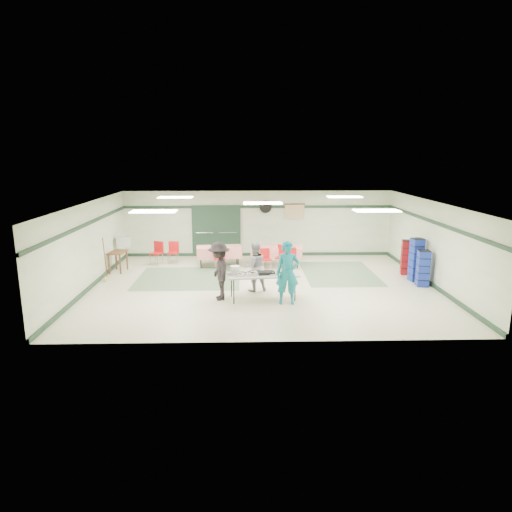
{
  "coord_description": "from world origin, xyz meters",
  "views": [
    {
      "loc": [
        -0.6,
        -14.2,
        4.2
      ],
      "look_at": [
        -0.22,
        -0.3,
        1.06
      ],
      "focal_mm": 32.0,
      "sensor_mm": 36.0,
      "label": 1
    }
  ],
  "objects_px": {
    "volunteer_dark": "(219,271)",
    "chair_d": "(219,256)",
    "crate_stack_blue_a": "(423,268)",
    "chair_a": "(283,255)",
    "office_printer": "(124,241)",
    "chair_c": "(291,256)",
    "printer_table": "(118,255)",
    "dining_table_b": "(219,251)",
    "serving_table": "(263,275)",
    "chair_b": "(265,257)",
    "volunteer_grey": "(255,267)",
    "crate_stack_red": "(407,257)",
    "crate_stack_blue_b": "(416,260)",
    "broom": "(105,259)",
    "dining_table_a": "(277,251)",
    "chair_loose_b": "(157,251)",
    "volunteer_teal": "(288,273)",
    "chair_loose_a": "(173,250)"
  },
  "relations": [
    {
      "from": "chair_a",
      "to": "crate_stack_blue_b",
      "type": "relative_size",
      "value": 0.63
    },
    {
      "from": "chair_b",
      "to": "chair_loose_b",
      "type": "height_order",
      "value": "chair_loose_b"
    },
    {
      "from": "printer_table",
      "to": "office_printer",
      "type": "relative_size",
      "value": 1.78
    },
    {
      "from": "chair_loose_a",
      "to": "crate_stack_red",
      "type": "xyz_separation_m",
      "value": [
        8.49,
        -1.86,
        0.09
      ]
    },
    {
      "from": "volunteer_dark",
      "to": "crate_stack_blue_a",
      "type": "distance_m",
      "value": 6.59
    },
    {
      "from": "dining_table_b",
      "to": "broom",
      "type": "distance_m",
      "value": 4.19
    },
    {
      "from": "dining_table_a",
      "to": "chair_d",
      "type": "distance_m",
      "value": 2.23
    },
    {
      "from": "volunteer_dark",
      "to": "crate_stack_blue_a",
      "type": "bearing_deg",
      "value": 89.38
    },
    {
      "from": "crate_stack_blue_a",
      "to": "chair_a",
      "type": "bearing_deg",
      "value": 151.95
    },
    {
      "from": "chair_c",
      "to": "crate_stack_blue_b",
      "type": "distance_m",
      "value": 4.35
    },
    {
      "from": "chair_a",
      "to": "crate_stack_red",
      "type": "height_order",
      "value": "crate_stack_red"
    },
    {
      "from": "chair_b",
      "to": "crate_stack_blue_b",
      "type": "xyz_separation_m",
      "value": [
        4.96,
        -1.67,
        0.25
      ]
    },
    {
      "from": "volunteer_dark",
      "to": "volunteer_grey",
      "type": "bearing_deg",
      "value": 117.04
    },
    {
      "from": "chair_b",
      "to": "printer_table",
      "type": "height_order",
      "value": "chair_b"
    },
    {
      "from": "serving_table",
      "to": "crate_stack_blue_b",
      "type": "height_order",
      "value": "crate_stack_blue_b"
    },
    {
      "from": "serving_table",
      "to": "dining_table_a",
      "type": "relative_size",
      "value": 1.07
    },
    {
      "from": "printer_table",
      "to": "chair_loose_b",
      "type": "bearing_deg",
      "value": 46.48
    },
    {
      "from": "chair_c",
      "to": "office_printer",
      "type": "relative_size",
      "value": 1.67
    },
    {
      "from": "dining_table_a",
      "to": "crate_stack_red",
      "type": "xyz_separation_m",
      "value": [
        4.49,
        -1.37,
        0.04
      ]
    },
    {
      "from": "chair_a",
      "to": "office_printer",
      "type": "bearing_deg",
      "value": -167.4
    },
    {
      "from": "chair_loose_a",
      "to": "volunteer_teal",
      "type": "bearing_deg",
      "value": -46.82
    },
    {
      "from": "dining_table_a",
      "to": "chair_b",
      "type": "height_order",
      "value": "chair_b"
    },
    {
      "from": "chair_loose_b",
      "to": "chair_c",
      "type": "bearing_deg",
      "value": 15.04
    },
    {
      "from": "volunteer_teal",
      "to": "dining_table_a",
      "type": "xyz_separation_m",
      "value": [
        0.03,
        4.5,
        -0.34
      ]
    },
    {
      "from": "volunteer_dark",
      "to": "chair_d",
      "type": "xyz_separation_m",
      "value": [
        -0.17,
        3.49,
        -0.33
      ]
    },
    {
      "from": "serving_table",
      "to": "dining_table_b",
      "type": "relative_size",
      "value": 1.24
    },
    {
      "from": "chair_a",
      "to": "chair_d",
      "type": "distance_m",
      "value": 2.33
    },
    {
      "from": "serving_table",
      "to": "chair_b",
      "type": "xyz_separation_m",
      "value": [
        0.24,
        3.47,
        -0.25
      ]
    },
    {
      "from": "chair_c",
      "to": "office_printer",
      "type": "height_order",
      "value": "office_printer"
    },
    {
      "from": "chair_b",
      "to": "crate_stack_blue_b",
      "type": "bearing_deg",
      "value": -33.27
    },
    {
      "from": "volunteer_grey",
      "to": "crate_stack_red",
      "type": "bearing_deg",
      "value": -179.6
    },
    {
      "from": "volunteer_teal",
      "to": "volunteer_dark",
      "type": "bearing_deg",
      "value": 168.79
    },
    {
      "from": "serving_table",
      "to": "volunteer_grey",
      "type": "height_order",
      "value": "volunteer_grey"
    },
    {
      "from": "crate_stack_blue_b",
      "to": "crate_stack_red",
      "type": "bearing_deg",
      "value": 90.0
    },
    {
      "from": "chair_d",
      "to": "crate_stack_blue_a",
      "type": "bearing_deg",
      "value": -23.93
    },
    {
      "from": "chair_loose_b",
      "to": "volunteer_grey",
      "type": "bearing_deg",
      "value": -19.3
    },
    {
      "from": "printer_table",
      "to": "office_printer",
      "type": "distance_m",
      "value": 0.97
    },
    {
      "from": "serving_table",
      "to": "office_printer",
      "type": "relative_size",
      "value": 4.46
    },
    {
      "from": "volunteer_grey",
      "to": "dining_table_a",
      "type": "xyz_separation_m",
      "value": [
        0.93,
        3.23,
        -0.21
      ]
    },
    {
      "from": "dining_table_a",
      "to": "crate_stack_blue_a",
      "type": "distance_m",
      "value": 5.33
    },
    {
      "from": "crate_stack_red",
      "to": "chair_b",
      "type": "bearing_deg",
      "value": 170.88
    },
    {
      "from": "dining_table_b",
      "to": "printer_table",
      "type": "relative_size",
      "value": 2.02
    },
    {
      "from": "chair_d",
      "to": "office_printer",
      "type": "height_order",
      "value": "office_printer"
    },
    {
      "from": "crate_stack_blue_b",
      "to": "office_printer",
      "type": "height_order",
      "value": "crate_stack_blue_b"
    },
    {
      "from": "dining_table_a",
      "to": "chair_b",
      "type": "bearing_deg",
      "value": -121.04
    },
    {
      "from": "chair_a",
      "to": "chair_loose_b",
      "type": "xyz_separation_m",
      "value": [
        -4.74,
        0.85,
        -0.0
      ]
    },
    {
      "from": "dining_table_a",
      "to": "chair_c",
      "type": "height_order",
      "value": "chair_c"
    },
    {
      "from": "serving_table",
      "to": "volunteer_grey",
      "type": "bearing_deg",
      "value": 98.21
    },
    {
      "from": "chair_a",
      "to": "office_printer",
      "type": "distance_m",
      "value": 6.04
    },
    {
      "from": "chair_a",
      "to": "office_printer",
      "type": "xyz_separation_m",
      "value": [
        -5.98,
        0.75,
        0.38
      ]
    }
  ]
}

